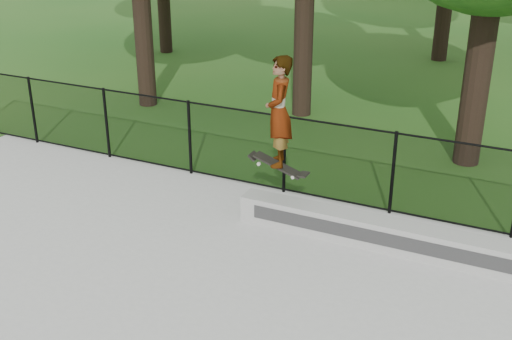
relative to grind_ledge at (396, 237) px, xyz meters
The scene contains 3 objects.
grind_ledge is the anchor object (origin of this frame).
skater_airborne 2.63m from the grind_ledge, behind, with size 0.81×0.76×1.98m.
chainlink_fence 2.74m from the grind_ledge, 153.51° to the left, with size 16.06×0.06×1.50m.
Camera 1 is at (4.22, -4.06, 5.13)m, focal length 45.00 mm.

